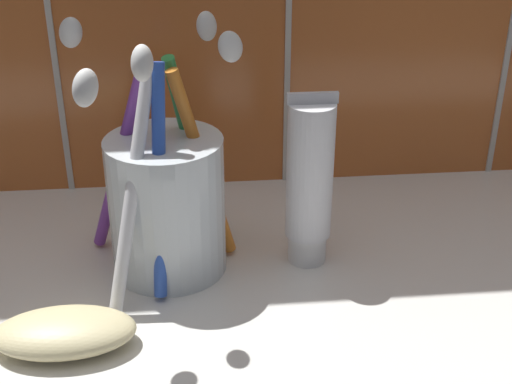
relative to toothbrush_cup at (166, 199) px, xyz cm
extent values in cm
cube|color=silver|center=(8.53, -4.07, -6.71)|extent=(78.30, 36.59, 2.00)
cylinder|color=silver|center=(0.03, 0.03, -0.58)|extent=(8.35, 8.35, 10.25)
cylinder|color=orange|center=(2.73, 0.69, 2.08)|extent=(4.82, 2.39, 15.01)
ellipsoid|color=white|center=(4.85, 1.41, 10.53)|extent=(2.50, 1.94, 2.56)
cylinder|color=green|center=(1.94, 2.63, 2.39)|extent=(3.80, 4.80, 15.63)
ellipsoid|color=white|center=(3.39, 4.66, 11.14)|extent=(2.36, 2.57, 2.58)
cylinder|color=purple|center=(-3.18, 1.86, 2.43)|extent=(5.95, 4.14, 15.78)
ellipsoid|color=white|center=(-5.88, 3.52, 11.20)|extent=(2.67, 2.33, 2.64)
cylinder|color=white|center=(-2.09, -3.51, 2.16)|extent=(4.20, 6.45, 15.27)
ellipsoid|color=white|center=(-3.80, -6.51, 10.64)|extent=(2.31, 2.72, 2.67)
cylinder|color=blue|center=(-0.28, -2.58, 2.50)|extent=(1.73, 4.54, 15.83)
ellipsoid|color=white|center=(-0.67, -4.58, 11.39)|extent=(1.68, 2.35, 2.52)
cylinder|color=white|center=(10.33, 0.03, -4.58)|extent=(2.88, 2.88, 2.25)
cylinder|color=white|center=(10.33, 0.03, 1.68)|extent=(3.39, 3.39, 10.27)
cube|color=silver|center=(10.33, 0.03, 7.22)|extent=(3.56, 0.36, 0.80)
ellipsoid|color=beige|center=(-6.48, -8.72, -4.60)|extent=(9.00, 4.94, 2.22)
camera|label=1|loc=(2.12, -45.40, 23.77)|focal=50.00mm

